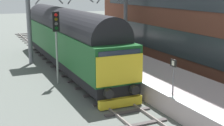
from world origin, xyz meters
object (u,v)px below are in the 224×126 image
Objects in this scene: signal_post_mid at (56,37)px; platform_number_sign at (173,71)px; diesel_locomotive at (66,36)px; waiting_passenger at (131,47)px.

signal_post_mid is 2.72× the size of platform_number_sign.
platform_number_sign is (3.91, -7.35, -0.91)m from signal_post_mid.
signal_post_mid is (-1.85, -4.13, 0.59)m from diesel_locomotive.
signal_post_mid is 5.66m from waiting_passenger.
platform_number_sign is 7.79m from waiting_passenger.
diesel_locomotive is 11.67m from platform_number_sign.
signal_post_mid is 2.88× the size of waiting_passenger.
signal_post_mid is at bearing 68.47° from waiting_passenger.
platform_number_sign reaches higher than waiting_passenger.
waiting_passenger is (1.64, 7.61, -0.18)m from platform_number_sign.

